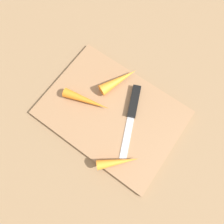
{
  "coord_description": "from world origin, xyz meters",
  "views": [
    {
      "loc": [
        -0.09,
        0.13,
        0.54
      ],
      "look_at": [
        0.0,
        0.0,
        0.01
      ],
      "focal_mm": 33.12,
      "sensor_mm": 36.0,
      "label": 1
    }
  ],
  "objects_px": {
    "cutting_board": "(112,113)",
    "carrot_longest": "(86,100)",
    "knife": "(133,106)",
    "carrot_medium": "(119,80)",
    "carrot_shortest": "(118,162)"
  },
  "relations": [
    {
      "from": "knife",
      "to": "carrot_shortest",
      "type": "relative_size",
      "value": 1.86
    },
    {
      "from": "cutting_board",
      "to": "carrot_longest",
      "type": "xyz_separation_m",
      "value": [
        0.07,
        0.02,
        0.02
      ]
    },
    {
      "from": "cutting_board",
      "to": "carrot_shortest",
      "type": "xyz_separation_m",
      "value": [
        -0.09,
        0.1,
        0.02
      ]
    },
    {
      "from": "carrot_longest",
      "to": "carrot_shortest",
      "type": "relative_size",
      "value": 1.24
    },
    {
      "from": "knife",
      "to": "carrot_medium",
      "type": "bearing_deg",
      "value": -139.43
    },
    {
      "from": "knife",
      "to": "carrot_longest",
      "type": "xyz_separation_m",
      "value": [
        0.11,
        0.06,
        0.01
      ]
    },
    {
      "from": "cutting_board",
      "to": "knife",
      "type": "xyz_separation_m",
      "value": [
        -0.04,
        -0.04,
        0.01
      ]
    },
    {
      "from": "cutting_board",
      "to": "carrot_medium",
      "type": "relative_size",
      "value": 3.18
    },
    {
      "from": "cutting_board",
      "to": "carrot_medium",
      "type": "bearing_deg",
      "value": -66.6
    },
    {
      "from": "carrot_shortest",
      "to": "cutting_board",
      "type": "bearing_deg",
      "value": 87.67
    },
    {
      "from": "carrot_medium",
      "to": "carrot_shortest",
      "type": "distance_m",
      "value": 0.22
    },
    {
      "from": "cutting_board",
      "to": "carrot_shortest",
      "type": "bearing_deg",
      "value": 131.95
    },
    {
      "from": "carrot_longest",
      "to": "carrot_shortest",
      "type": "xyz_separation_m",
      "value": [
        -0.16,
        0.08,
        -0.0
      ]
    },
    {
      "from": "cutting_board",
      "to": "carrot_longest",
      "type": "bearing_deg",
      "value": 12.8
    },
    {
      "from": "cutting_board",
      "to": "carrot_shortest",
      "type": "distance_m",
      "value": 0.13
    }
  ]
}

